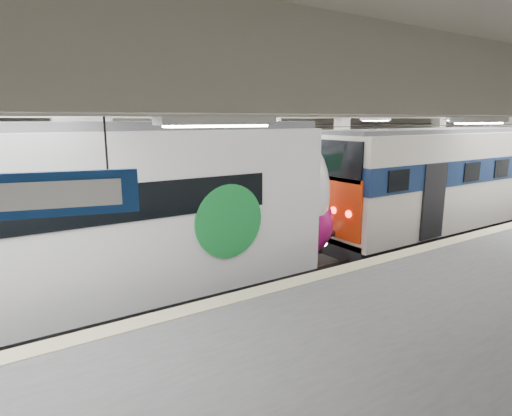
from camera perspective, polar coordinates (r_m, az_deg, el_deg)
station_hall at (r=12.69m, az=10.00°, el=3.81°), size 36.00×24.00×5.75m
modern_emu at (r=11.51m, az=-18.66°, el=-1.70°), size 15.45×3.19×4.90m
older_rer at (r=20.66m, az=24.52°, el=3.59°), size 13.92×3.07×4.57m
far_train at (r=16.93m, az=-21.43°, el=2.05°), size 14.31×3.27×4.53m
wayfinding_sign at (r=4.97m, az=-26.44°, el=1.67°), size 1.87×0.54×1.24m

